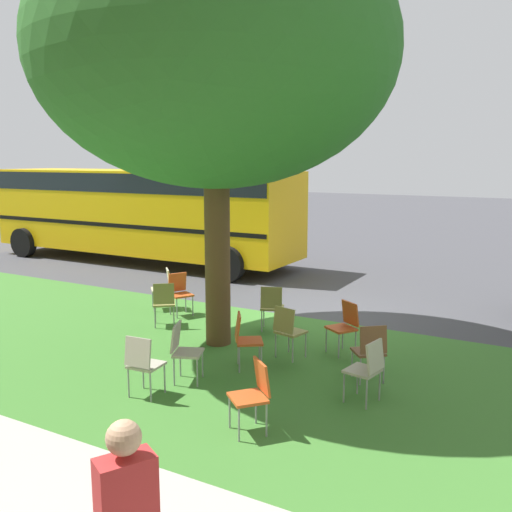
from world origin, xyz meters
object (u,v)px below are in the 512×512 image
(street_tree, at_px, (215,53))
(chair_5, at_px, (164,286))
(chair_0, at_px, (245,336))
(chair_3, at_px, (253,391))
(chair_8, at_px, (288,328))
(school_bus, at_px, (140,206))
(chair_6, at_px, (183,348))
(chair_7, at_px, (180,291))
(chair_4, at_px, (272,305))
(chair_2, at_px, (367,366))
(chair_11, at_px, (143,361))
(chair_9, at_px, (345,323))
(chair_10, at_px, (370,348))
(chair_1, at_px, (164,301))

(street_tree, height_order, chair_5, street_tree)
(chair_0, height_order, chair_3, same)
(chair_8, xyz_separation_m, school_bus, (7.94, -5.73, 1.24))
(chair_6, bearing_deg, chair_7, -52.51)
(chair_4, distance_m, chair_5, 2.81)
(school_bus, bearing_deg, chair_7, 137.17)
(chair_7, distance_m, school_bus, 6.66)
(chair_7, bearing_deg, chair_4, 178.02)
(street_tree, bearing_deg, chair_4, -114.57)
(chair_6, height_order, school_bus, school_bus)
(chair_0, relative_size, chair_4, 1.00)
(chair_2, xyz_separation_m, chair_4, (2.59, -2.22, 0.00))
(chair_6, xyz_separation_m, chair_11, (0.15, 0.72, 0.00))
(chair_2, xyz_separation_m, chair_11, (2.74, 1.30, 0.00))
(chair_4, bearing_deg, chair_3, 114.30)
(chair_9, relative_size, chair_10, 1.00)
(chair_2, distance_m, chair_5, 5.94)
(chair_8, bearing_deg, chair_10, 168.45)
(chair_4, bearing_deg, chair_7, -1.98)
(street_tree, distance_m, school_bus, 9.17)
(chair_3, distance_m, chair_5, 5.94)
(chair_2, distance_m, school_bus, 11.80)
(chair_5, relative_size, school_bus, 0.08)
(street_tree, relative_size, chair_8, 8.13)
(chair_11, bearing_deg, chair_3, 175.91)
(chair_6, bearing_deg, chair_8, -120.10)
(chair_7, height_order, chair_11, same)
(street_tree, relative_size, chair_1, 8.13)
(chair_2, bearing_deg, school_bus, -35.12)
(chair_6, bearing_deg, chair_11, 78.58)
(street_tree, xyz_separation_m, chair_8, (-1.42, 0.11, -4.41))
(chair_3, xyz_separation_m, chair_8, (0.73, -2.45, 0.00))
(street_tree, relative_size, chair_3, 8.13)
(chair_4, relative_size, chair_8, 1.00)
(chair_8, bearing_deg, chair_9, -135.09)
(chair_9, distance_m, school_bus, 10.08)
(chair_1, xyz_separation_m, chair_6, (-1.96, 2.05, 0.00))
(chair_2, bearing_deg, chair_10, -75.16)
(chair_0, relative_size, chair_3, 1.00)
(chair_3, bearing_deg, chair_4, -65.70)
(street_tree, relative_size, chair_0, 8.13)
(chair_0, xyz_separation_m, chair_3, (-1.13, 1.74, 0.00))
(street_tree, relative_size, chair_9, 8.13)
(chair_0, distance_m, chair_10, 1.92)
(chair_5, bearing_deg, chair_8, 158.00)
(chair_1, xyz_separation_m, chair_8, (-2.89, 0.45, 0.00))
(chair_2, bearing_deg, chair_0, -8.46)
(chair_8, bearing_deg, chair_2, 148.51)
(chair_2, bearing_deg, chair_5, -25.11)
(chair_8, bearing_deg, chair_4, -52.57)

